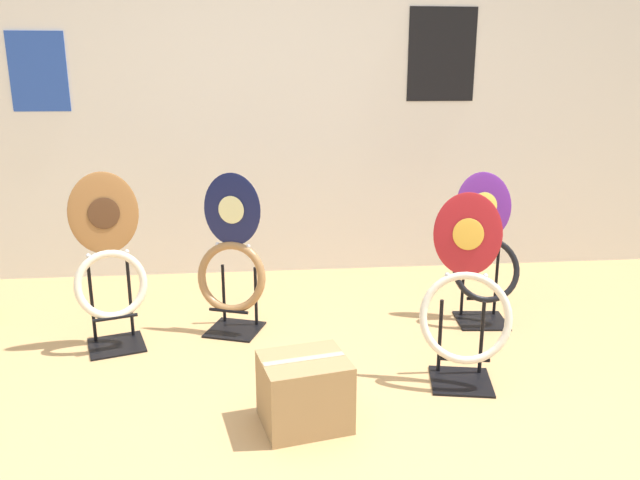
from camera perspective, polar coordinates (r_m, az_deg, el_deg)
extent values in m
plane|color=tan|center=(2.47, -1.74, -19.90)|extent=(14.00, 14.00, 0.00)
cube|color=silver|center=(4.38, -4.17, 13.69)|extent=(8.00, 0.06, 2.60)
cube|color=black|center=(4.53, 11.08, 16.30)|extent=(0.47, 0.01, 0.62)
cube|color=#284CAD|center=(4.56, -24.37, 13.84)|extent=(0.36, 0.01, 0.51)
cube|color=black|center=(3.59, -7.79, -8.11)|extent=(0.36, 0.36, 0.01)
cylinder|color=black|center=(3.64, -8.80, -4.83)|extent=(0.02, 0.02, 0.34)
cylinder|color=black|center=(3.57, -5.89, -5.13)|extent=(0.02, 0.02, 0.34)
cylinder|color=black|center=(3.47, -8.35, -6.44)|extent=(0.22, 0.09, 0.02)
torus|color=#9E7042|center=(3.46, -8.11, -3.39)|extent=(0.42, 0.26, 0.40)
ellipsoid|color=#141942|center=(3.40, -8.05, 2.78)|extent=(0.32, 0.15, 0.40)
ellipsoid|color=beige|center=(3.39, -8.13, 2.75)|extent=(0.14, 0.06, 0.15)
sphere|color=silver|center=(3.47, -9.36, -0.38)|extent=(0.02, 0.02, 0.02)
sphere|color=silver|center=(3.41, -6.58, -0.59)|extent=(0.02, 0.02, 0.02)
cube|color=black|center=(3.79, 14.51, -7.16)|extent=(0.31, 0.31, 0.01)
cylinder|color=black|center=(3.78, 12.94, -3.77)|extent=(0.02, 0.02, 0.41)
cylinder|color=black|center=(3.83, 15.81, -3.72)|extent=(0.02, 0.02, 0.41)
cylinder|color=black|center=(3.66, 14.98, -5.20)|extent=(0.22, 0.04, 0.02)
torus|color=black|center=(3.66, 14.93, -2.59)|extent=(0.40, 0.24, 0.36)
ellipsoid|color=#60237F|center=(3.71, 14.76, 3.09)|extent=(0.33, 0.17, 0.38)
ellipsoid|color=#E5CC4C|center=(3.69, 14.83, 3.11)|extent=(0.15, 0.06, 0.14)
sphere|color=silver|center=(3.67, 13.47, 0.09)|extent=(0.02, 0.02, 0.02)
sphere|color=silver|center=(3.72, 16.08, 0.09)|extent=(0.02, 0.02, 0.02)
cube|color=black|center=(3.54, -18.09, -9.13)|extent=(0.35, 0.35, 0.01)
cylinder|color=black|center=(3.53, -20.14, -5.29)|extent=(0.02, 0.02, 0.45)
cylinder|color=black|center=(3.54, -16.98, -4.94)|extent=(0.02, 0.02, 0.45)
cylinder|color=black|center=(3.40, -18.22, -6.77)|extent=(0.22, 0.08, 0.02)
torus|color=beige|center=(3.39, -18.55, -3.90)|extent=(0.39, 0.24, 0.36)
ellipsoid|color=#936033|center=(3.35, -19.17, 2.35)|extent=(0.35, 0.16, 0.42)
ellipsoid|color=#4C2D19|center=(3.34, -19.15, 2.31)|extent=(0.15, 0.07, 0.16)
sphere|color=silver|center=(3.38, -20.44, -1.35)|extent=(0.02, 0.02, 0.02)
sphere|color=silver|center=(3.39, -17.24, -1.01)|extent=(0.02, 0.02, 0.02)
cube|color=black|center=(3.09, 12.74, -12.48)|extent=(0.33, 0.33, 0.01)
cylinder|color=black|center=(3.07, 10.92, -8.59)|extent=(0.02, 0.02, 0.37)
cylinder|color=black|center=(3.10, 14.56, -8.62)|extent=(0.02, 0.02, 0.37)
cylinder|color=black|center=(2.95, 13.09, -10.58)|extent=(0.22, 0.06, 0.02)
torus|color=beige|center=(2.93, 13.17, -6.92)|extent=(0.45, 0.26, 0.41)
ellipsoid|color=#AD1E23|center=(2.91, 13.37, 0.54)|extent=(0.32, 0.14, 0.38)
ellipsoid|color=yellow|center=(2.89, 13.41, 0.52)|extent=(0.14, 0.06, 0.14)
sphere|color=silver|center=(2.92, 11.56, -3.13)|extent=(0.02, 0.02, 0.02)
sphere|color=silver|center=(2.94, 14.88, -3.19)|extent=(0.02, 0.02, 0.02)
cube|color=#A37F51|center=(2.64, -1.44, -13.68)|extent=(0.40, 0.36, 0.29)
cube|color=#B7AD89|center=(2.57, -1.46, -10.81)|extent=(0.34, 0.10, 0.00)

